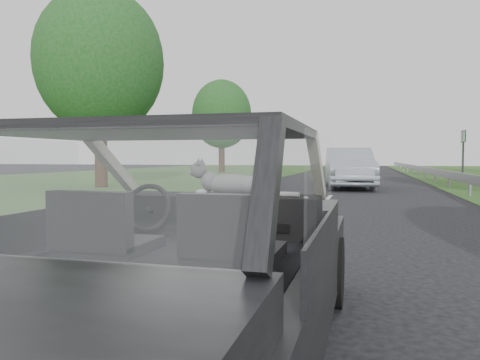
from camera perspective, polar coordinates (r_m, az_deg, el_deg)
The scene contains 11 objects.
ground at distance 3.20m, azimuth -6.93°, elevation -20.85°, with size 140.00×140.00×0.00m, color #303133.
subject_car at distance 2.98m, azimuth -7.01°, elevation -7.98°, with size 1.80×4.00×1.45m, color black.
dashboard at distance 3.54m, azimuth -3.21°, elevation -4.20°, with size 1.58×0.45×0.30m, color black.
driver_seat at distance 2.88m, azimuth -16.66°, elevation -5.33°, with size 0.50×0.72×0.42m, color black.
passenger_seat at distance 2.56m, azimuth -1.12°, elevation -6.24°, with size 0.50×0.72×0.42m, color black.
steering_wheel at distance 3.41m, azimuth -11.18°, elevation -3.33°, with size 0.36×0.36×0.04m, color black.
cat at distance 3.46m, azimuth -0.87°, elevation -0.38°, with size 0.61×0.19×0.27m, color gray.
other_car at distance 19.77m, azimuth 13.16°, elevation 1.44°, with size 2.01×5.08×1.67m, color #A4ADB9.
highway_sign at distance 28.28m, azimuth 25.54°, elevation 2.71°, with size 0.11×1.10×2.74m, color #0D531A.
tree_5 at distance 20.83m, azimuth -16.69°, elevation 10.35°, with size 5.36×5.36×8.12m, color #164C16, non-canonical shape.
tree_6 at distance 38.80m, azimuth -2.25°, elevation 6.40°, with size 4.90×4.90×7.42m, color #164C16, non-canonical shape.
Camera 1 is at (1.10, -2.71, 1.28)m, focal length 35.00 mm.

